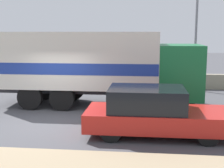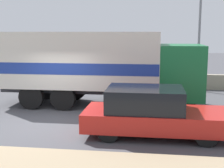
# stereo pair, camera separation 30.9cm
# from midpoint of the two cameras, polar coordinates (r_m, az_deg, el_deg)

# --- Properties ---
(ground_plane) EXTENTS (80.00, 80.00, 0.00)m
(ground_plane) POSITION_cam_midpoint_polar(r_m,az_deg,el_deg) (11.55, -12.03, -7.06)
(ground_plane) COLOR #47474C
(stone_wall_backdrop) EXTENTS (60.00, 0.35, 0.86)m
(stone_wall_backdrop) POSITION_cam_midpoint_polar(r_m,az_deg,el_deg) (18.72, -4.81, 0.80)
(stone_wall_backdrop) COLOR gray
(stone_wall_backdrop) RESTS_ON ground_plane
(street_lamp) EXTENTS (0.56, 0.28, 6.13)m
(street_lamp) POSITION_cam_midpoint_polar(r_m,az_deg,el_deg) (17.87, 14.65, 10.32)
(street_lamp) COLOR slate
(street_lamp) RESTS_ON ground_plane
(box_truck) EXTENTS (8.73, 2.50, 3.25)m
(box_truck) POSITION_cam_midpoint_polar(r_m,az_deg,el_deg) (13.71, -3.82, 3.66)
(box_truck) COLOR #196B38
(box_truck) RESTS_ON ground_plane
(car_hatchback) EXTENTS (4.56, 1.90, 1.52)m
(car_hatchback) POSITION_cam_midpoint_polar(r_m,az_deg,el_deg) (9.97, 6.79, -5.11)
(car_hatchback) COLOR #B21E19
(car_hatchback) RESTS_ON ground_plane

